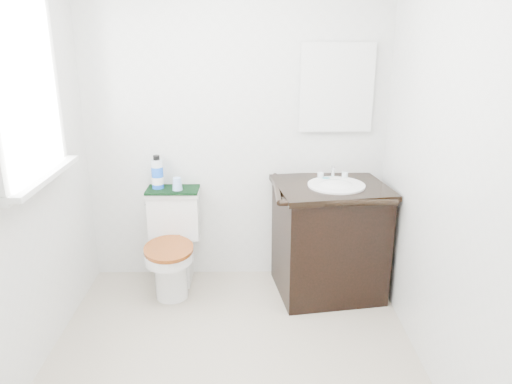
{
  "coord_description": "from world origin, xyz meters",
  "views": [
    {
      "loc": [
        0.11,
        -2.38,
        1.86
      ],
      "look_at": [
        0.14,
        0.75,
        0.82
      ],
      "focal_mm": 35.0,
      "sensor_mm": 36.0,
      "label": 1
    }
  ],
  "objects_px": {
    "toilet": "(173,247)",
    "mouthwash_bottle": "(157,173)",
    "cup": "(177,184)",
    "vanity": "(329,236)",
    "trash_bin": "(292,265)"
  },
  "relations": [
    {
      "from": "toilet",
      "to": "trash_bin",
      "type": "relative_size",
      "value": 2.52
    },
    {
      "from": "vanity",
      "to": "toilet",
      "type": "bearing_deg",
      "value": 176.51
    },
    {
      "from": "vanity",
      "to": "mouthwash_bottle",
      "type": "relative_size",
      "value": 3.74
    },
    {
      "from": "vanity",
      "to": "mouthwash_bottle",
      "type": "height_order",
      "value": "mouthwash_bottle"
    },
    {
      "from": "mouthwash_bottle",
      "to": "trash_bin",
      "type": "bearing_deg",
      "value": -4.74
    },
    {
      "from": "trash_bin",
      "to": "mouthwash_bottle",
      "type": "height_order",
      "value": "mouthwash_bottle"
    },
    {
      "from": "toilet",
      "to": "mouthwash_bottle",
      "type": "xyz_separation_m",
      "value": [
        -0.11,
        0.13,
        0.53
      ]
    },
    {
      "from": "toilet",
      "to": "mouthwash_bottle",
      "type": "height_order",
      "value": "mouthwash_bottle"
    },
    {
      "from": "toilet",
      "to": "mouthwash_bottle",
      "type": "bearing_deg",
      "value": 128.69
    },
    {
      "from": "mouthwash_bottle",
      "to": "cup",
      "type": "relative_size",
      "value": 2.71
    },
    {
      "from": "vanity",
      "to": "mouthwash_bottle",
      "type": "bearing_deg",
      "value": 170.68
    },
    {
      "from": "mouthwash_bottle",
      "to": "vanity",
      "type": "bearing_deg",
      "value": -9.32
    },
    {
      "from": "toilet",
      "to": "cup",
      "type": "bearing_deg",
      "value": 65.7
    },
    {
      "from": "mouthwash_bottle",
      "to": "cup",
      "type": "xyz_separation_m",
      "value": [
        0.15,
        -0.05,
        -0.07
      ]
    },
    {
      "from": "toilet",
      "to": "trash_bin",
      "type": "xyz_separation_m",
      "value": [
        0.88,
        0.05,
        -0.17
      ]
    }
  ]
}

